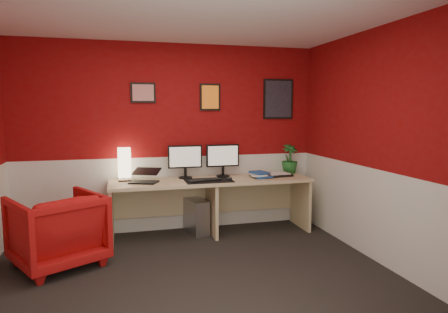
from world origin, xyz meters
The scene contains 25 objects.
ground centered at (0.00, 0.00, 0.00)m, with size 4.00×3.50×0.01m, color black.
ceiling centered at (0.00, 0.00, 2.50)m, with size 4.00×3.50×0.01m, color white.
wall_back centered at (0.00, 1.75, 1.25)m, with size 4.00×0.01×2.50m, color maroon.
wall_front centered at (0.00, -1.75, 1.25)m, with size 4.00×0.01×2.50m, color maroon.
wall_right centered at (2.00, 0.00, 1.25)m, with size 0.01×3.50×2.50m, color maroon.
wainscot_back centered at (0.00, 1.75, 0.50)m, with size 4.00×0.01×1.00m, color silver.
wainscot_right centered at (2.00, 0.00, 0.50)m, with size 0.01×3.50×1.00m, color silver.
desk centered at (0.49, 1.41, 0.36)m, with size 2.60×0.65×0.73m, color #CBB482.
shoji_lamp centered at (-0.61, 1.60, 0.93)m, with size 0.16×0.16×0.40m, color #FFE5B2.
laptop centered at (-0.38, 1.38, 0.84)m, with size 0.33×0.23×0.22m, color black.
monitor_left centered at (0.17, 1.58, 1.02)m, with size 0.45×0.06×0.58m, color black.
monitor_right centered at (0.68, 1.58, 1.02)m, with size 0.45×0.06×0.58m, color black.
desk_mat centered at (0.43, 1.31, 0.73)m, with size 0.60×0.38×0.01m, color black.
keyboard centered at (0.37, 1.30, 0.74)m, with size 0.42×0.14×0.02m, color black.
mouse centered at (0.69, 1.27, 0.75)m, with size 0.06×0.10×0.03m, color black.
book_bottom centered at (1.05, 1.39, 0.74)m, with size 0.24×0.32×0.03m, color #22509D.
book_middle centered at (1.01, 1.41, 0.77)m, with size 0.22×0.30×0.02m, color silver.
book_top centered at (1.05, 1.38, 0.79)m, with size 0.20×0.26×0.02m, color #22509D.
zen_tray centered at (1.42, 1.43, 0.74)m, with size 0.35×0.25×0.03m, color black.
potted_plant centered at (1.68, 1.62, 0.94)m, with size 0.23×0.23×0.41m, color #19591E.
pc_tower centered at (0.30, 1.51, 0.23)m, with size 0.20×0.45×0.45m, color #99999E.
armchair centered at (-1.31, 0.79, 0.38)m, with size 0.82×0.84×0.77m, color #B41616.
art_left centered at (-0.35, 1.74, 1.85)m, with size 0.32×0.02×0.26m, color red.
art_center centered at (0.54, 1.74, 1.80)m, with size 0.28×0.02×0.36m, color orange.
art_right centered at (1.53, 1.74, 1.78)m, with size 0.44×0.02×0.56m, color black.
Camera 1 is at (-0.64, -3.51, 1.64)m, focal length 31.51 mm.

